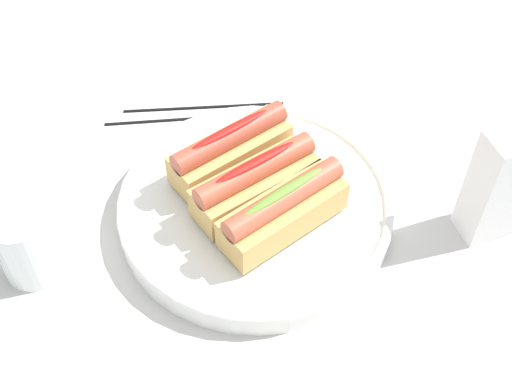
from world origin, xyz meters
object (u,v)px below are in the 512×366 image
object	(u,v)px
serving_bowl	(256,203)
water_glass	(28,246)
chopstick_near	(186,118)
hotdog_side	(284,210)
chopstick_far	(204,106)
hotdog_front	(231,149)
hotdog_back	(256,178)

from	to	relation	value
serving_bowl	water_glass	bearing A→B (deg)	-6.61
serving_bowl	chopstick_near	distance (m)	0.19
hotdog_side	chopstick_far	world-z (taller)	hotdog_side
serving_bowl	chopstick_far	size ratio (longest dim) A/B	1.47
chopstick_far	hotdog_front	bearing A→B (deg)	102.53
hotdog_front	hotdog_side	bearing A→B (deg)	98.95
hotdog_front	chopstick_near	distance (m)	0.15
water_glass	chopstick_far	bearing A→B (deg)	-147.78
serving_bowl	hotdog_back	size ratio (longest dim) A/B	2.05
chopstick_far	serving_bowl	bearing A→B (deg)	106.98
hotdog_front	chopstick_near	bearing A→B (deg)	-85.05
hotdog_side	chopstick_near	world-z (taller)	hotdog_side
water_glass	chopstick_far	distance (m)	0.32
hotdog_side	water_glass	world-z (taller)	hotdog_side
hotdog_back	chopstick_near	size ratio (longest dim) A/B	0.71
chopstick_near	hotdog_front	bearing A→B (deg)	113.45
serving_bowl	hotdog_side	bearing A→B (deg)	98.95
hotdog_front	water_glass	distance (m)	0.25
hotdog_back	water_glass	bearing A→B (deg)	-6.61
serving_bowl	hotdog_side	distance (m)	0.07
chopstick_near	serving_bowl	bearing A→B (deg)	114.62
hotdog_back	chopstick_far	world-z (taller)	hotdog_back
hotdog_back	chopstick_near	xyz separation A→B (m)	(0.02, -0.19, -0.06)
water_glass	chopstick_far	size ratio (longest dim) A/B	0.41
hotdog_front	hotdog_back	size ratio (longest dim) A/B	1.00
water_glass	chopstick_near	distance (m)	0.29
chopstick_near	chopstick_far	xyz separation A→B (m)	(-0.03, -0.01, 0.00)
serving_bowl	hotdog_back	bearing A→B (deg)	153.43
hotdog_back	hotdog_side	bearing A→B (deg)	98.95
hotdog_side	chopstick_far	size ratio (longest dim) A/B	0.72
serving_bowl	water_glass	world-z (taller)	water_glass
serving_bowl	chopstick_far	distance (m)	0.20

